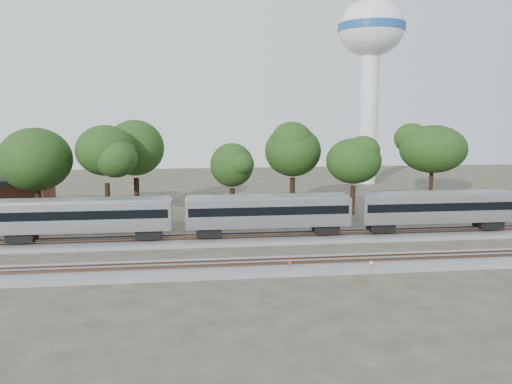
# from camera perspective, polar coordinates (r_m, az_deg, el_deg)

# --- Properties ---
(ground) EXTENTS (160.00, 160.00, 0.00)m
(ground) POSITION_cam_1_polar(r_m,az_deg,el_deg) (47.56, -1.63, -7.40)
(ground) COLOR #383328
(ground) RESTS_ON ground
(track_far) EXTENTS (160.00, 5.00, 0.73)m
(track_far) POSITION_cam_1_polar(r_m,az_deg,el_deg) (53.27, -2.22, -5.40)
(track_far) COLOR slate
(track_far) RESTS_ON ground
(track_near) EXTENTS (160.00, 5.00, 0.73)m
(track_near) POSITION_cam_1_polar(r_m,az_deg,el_deg) (43.68, -1.15, -8.60)
(track_near) COLOR slate
(track_near) RESTS_ON ground
(train) EXTENTS (128.05, 3.12, 4.60)m
(train) POSITION_cam_1_polar(r_m,az_deg,el_deg) (58.71, 19.98, -1.60)
(train) COLOR #B8BBC0
(train) RESTS_ON ground
(switch_stand_red) EXTENTS (0.32, 0.14, 1.04)m
(switch_stand_red) POSITION_cam_1_polar(r_m,az_deg,el_deg) (42.83, 3.87, -8.34)
(switch_stand_red) COLOR #512D19
(switch_stand_red) RESTS_ON ground
(switch_stand_white) EXTENTS (0.30, 0.06, 0.96)m
(switch_stand_white) POSITION_cam_1_polar(r_m,az_deg,el_deg) (43.99, 13.02, -8.16)
(switch_stand_white) COLOR #512D19
(switch_stand_white) RESTS_ON ground
(switch_lever) EXTENTS (0.56, 0.43, 0.30)m
(switch_lever) POSITION_cam_1_polar(r_m,az_deg,el_deg) (43.24, 7.06, -8.93)
(switch_lever) COLOR #512D19
(switch_lever) RESTS_ON ground
(water_tower) EXTENTS (12.50, 12.50, 34.60)m
(water_tower) POSITION_cam_1_polar(r_m,az_deg,el_deg) (99.96, 12.96, 15.71)
(water_tower) COLOR silver
(water_tower) RESTS_ON ground
(brick_building) EXTENTS (9.81, 7.11, 4.59)m
(brick_building) POSITION_cam_1_polar(r_m,az_deg,el_deg) (77.22, -25.84, -0.23)
(brick_building) COLOR brown
(brick_building) RESTS_ON ground
(tree_1) EXTENTS (7.98, 7.98, 11.25)m
(tree_1) POSITION_cam_1_polar(r_m,az_deg,el_deg) (67.08, -23.88, 3.41)
(tree_1) COLOR black
(tree_1) RESTS_ON ground
(tree_2) EXTENTS (9.06, 9.06, 12.78)m
(tree_2) POSITION_cam_1_polar(r_m,az_deg,el_deg) (64.61, -16.81, 4.56)
(tree_2) COLOR black
(tree_2) RESTS_ON ground
(tree_3) EXTENTS (9.02, 9.02, 12.71)m
(tree_3) POSITION_cam_1_polar(r_m,az_deg,el_deg) (69.27, -13.65, 4.91)
(tree_3) COLOR black
(tree_3) RESTS_ON ground
(tree_4) EXTENTS (6.87, 6.87, 9.69)m
(tree_4) POSITION_cam_1_polar(r_m,az_deg,el_deg) (65.57, -2.77, 3.08)
(tree_4) COLOR black
(tree_4) RESTS_ON ground
(tree_5) EXTENTS (8.33, 8.33, 11.75)m
(tree_5) POSITION_cam_1_polar(r_m,az_deg,el_deg) (70.68, 4.22, 4.66)
(tree_5) COLOR black
(tree_5) RESTS_ON ground
(tree_6) EXTENTS (7.36, 7.36, 10.38)m
(tree_6) POSITION_cam_1_polar(r_m,az_deg,el_deg) (67.18, 11.11, 3.48)
(tree_6) COLOR black
(tree_6) RESTS_ON ground
(tree_7) EXTENTS (8.09, 8.09, 11.41)m
(tree_7) POSITION_cam_1_polar(r_m,az_deg,el_deg) (83.13, 19.55, 4.63)
(tree_7) COLOR black
(tree_7) RESTS_ON ground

